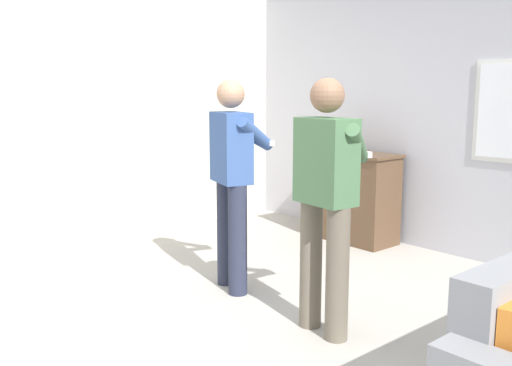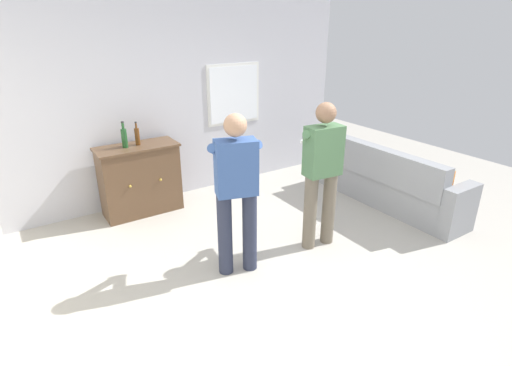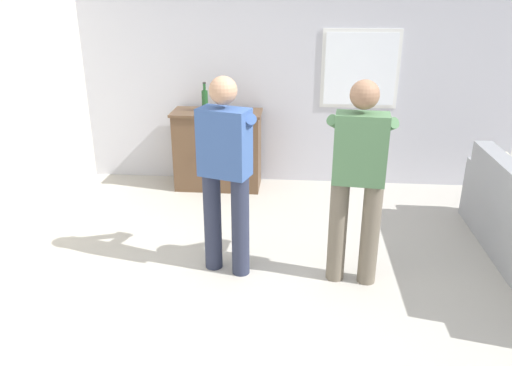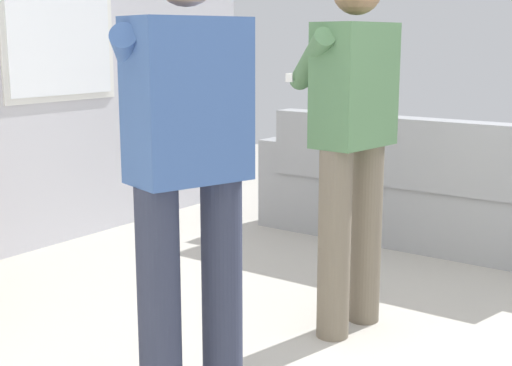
{
  "view_description": "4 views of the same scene",
  "coord_description": "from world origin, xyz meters",
  "px_view_note": "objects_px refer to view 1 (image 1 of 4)",
  "views": [
    {
      "loc": [
        2.94,
        -2.38,
        1.62
      ],
      "look_at": [
        -0.19,
        0.34,
        0.92
      ],
      "focal_mm": 40.0,
      "sensor_mm": 36.0,
      "label": 1
    },
    {
      "loc": [
        -2.35,
        -2.71,
        2.47
      ],
      "look_at": [
        -0.34,
        0.35,
        0.96
      ],
      "focal_mm": 28.0,
      "sensor_mm": 36.0,
      "label": 2
    },
    {
      "loc": [
        0.04,
        -3.36,
        2.31
      ],
      "look_at": [
        -0.28,
        0.28,
        0.86
      ],
      "focal_mm": 35.0,
      "sensor_mm": 36.0,
      "label": 3
    },
    {
      "loc": [
        -2.35,
        -1.2,
        1.36
      ],
      "look_at": [
        -0.2,
        0.35,
        0.82
      ],
      "focal_mm": 50.0,
      "sensor_mm": 36.0,
      "label": 4
    }
  ],
  "objects_px": {
    "bottle_liquor_amber": "(342,139)",
    "person_standing_right": "(327,195)",
    "sideboard_cabinet": "(350,196)",
    "bottle_wine_green": "(356,141)",
    "person_standing_left": "(233,175)"
  },
  "relations": [
    {
      "from": "bottle_liquor_amber",
      "to": "person_standing_right",
      "type": "distance_m",
      "value": 2.53
    },
    {
      "from": "sideboard_cabinet",
      "to": "person_standing_right",
      "type": "height_order",
      "value": "person_standing_right"
    },
    {
      "from": "bottle_liquor_amber",
      "to": "sideboard_cabinet",
      "type": "bearing_deg",
      "value": -1.99
    },
    {
      "from": "bottle_wine_green",
      "to": "bottle_liquor_amber",
      "type": "xyz_separation_m",
      "value": [
        -0.17,
        -0.03,
        0.01
      ]
    },
    {
      "from": "person_standing_right",
      "to": "bottle_liquor_amber",
      "type": "bearing_deg",
      "value": 128.51
    },
    {
      "from": "sideboard_cabinet",
      "to": "bottle_wine_green",
      "type": "height_order",
      "value": "bottle_wine_green"
    },
    {
      "from": "bottle_liquor_amber",
      "to": "person_standing_left",
      "type": "xyz_separation_m",
      "value": [
        0.52,
        -1.91,
        -0.14
      ]
    },
    {
      "from": "bottle_wine_green",
      "to": "person_standing_left",
      "type": "distance_m",
      "value": 1.97
    },
    {
      "from": "sideboard_cabinet",
      "to": "person_standing_left",
      "type": "distance_m",
      "value": 2.0
    },
    {
      "from": "bottle_wine_green",
      "to": "person_standing_left",
      "type": "relative_size",
      "value": 0.18
    },
    {
      "from": "bottle_wine_green",
      "to": "sideboard_cabinet",
      "type": "bearing_deg",
      "value": -140.78
    },
    {
      "from": "sideboard_cabinet",
      "to": "person_standing_left",
      "type": "bearing_deg",
      "value": -78.64
    },
    {
      "from": "sideboard_cabinet",
      "to": "bottle_wine_green",
      "type": "xyz_separation_m",
      "value": [
        0.04,
        0.03,
        0.59
      ]
    },
    {
      "from": "sideboard_cabinet",
      "to": "bottle_liquor_amber",
      "type": "bearing_deg",
      "value": 178.01
    },
    {
      "from": "bottle_wine_green",
      "to": "bottle_liquor_amber",
      "type": "height_order",
      "value": "bottle_liquor_amber"
    }
  ]
}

